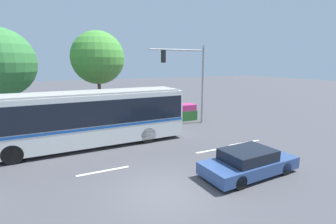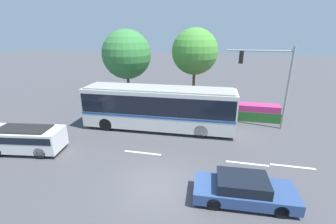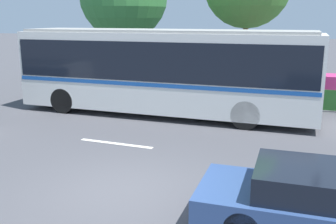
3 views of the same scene
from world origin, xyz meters
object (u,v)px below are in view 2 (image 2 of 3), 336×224
at_px(city_bus, 158,106).
at_px(suv_left_lane, 25,138).
at_px(sedan_foreground, 243,190).
at_px(traffic_light_pole, 273,76).
at_px(street_tree_centre, 195,52).
at_px(street_tree_left, 127,54).

distance_m(city_bus, suv_left_lane, 9.07).
bearing_deg(city_bus, sedan_foreground, 127.57).
relative_size(traffic_light_pole, street_tree_centre, 0.83).
relative_size(city_bus, street_tree_centre, 1.53).
xyz_separation_m(city_bus, traffic_light_pole, (8.29, 2.08, 2.26)).
bearing_deg(street_tree_left, city_bus, -52.95).
xyz_separation_m(sedan_foreground, street_tree_left, (-10.87, 13.85, 4.38)).
relative_size(street_tree_left, street_tree_centre, 0.98).
height_order(city_bus, suv_left_lane, city_bus).
bearing_deg(sedan_foreground, suv_left_lane, 169.30).
bearing_deg(suv_left_lane, traffic_light_pole, 17.24).
height_order(city_bus, sedan_foreground, city_bus).
xyz_separation_m(traffic_light_pole, street_tree_left, (-13.36, 4.63, 0.82)).
bearing_deg(street_tree_left, suv_left_lane, -100.40).
xyz_separation_m(city_bus, street_tree_centre, (1.92, 6.66, 3.49)).
height_order(city_bus, street_tree_left, street_tree_left).
distance_m(sedan_foreground, traffic_light_pole, 10.19).
height_order(sedan_foreground, traffic_light_pole, traffic_light_pole).
distance_m(sedan_foreground, street_tree_left, 18.14).
relative_size(city_bus, traffic_light_pole, 1.84).
height_order(street_tree_left, street_tree_centre, street_tree_centre).
xyz_separation_m(suv_left_lane, street_tree_left, (2.21, 12.04, 4.01)).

